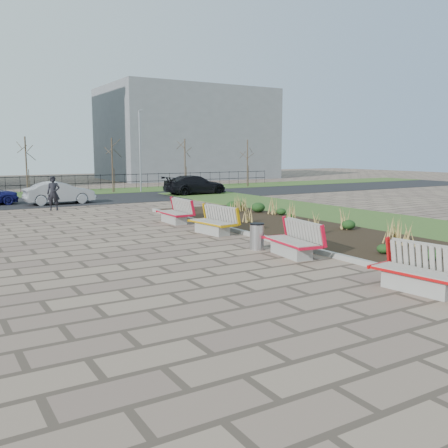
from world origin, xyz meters
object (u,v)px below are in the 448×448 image
litter_bin (257,237)px  lamp_east (140,151)px  car_silver (60,193)px  car_black (195,185)px  bench_c (212,221)px  pedestrian (53,193)px  bench_d (174,211)px  bench_a (419,269)px  bench_b (291,239)px

litter_bin → lamp_east: lamp_east is taller
car_silver → lamp_east: lamp_east is taller
litter_bin → car_black: (7.79, 18.90, 0.28)m
bench_c → pedestrian: (-3.33, 10.73, 0.39)m
car_silver → lamp_east: (7.35, 5.92, 2.38)m
pedestrian → car_black: size_ratio=0.39×
bench_c → bench_d: size_ratio=1.00×
lamp_east → car_silver: bearing=-141.1°
car_black → lamp_east: 5.33m
car_silver → bench_c: bearing=-171.9°
bench_d → lamp_east: size_ratio=0.35×
bench_a → car_black: bearing=65.6°
bench_c → bench_b: bearing=-96.8°
pedestrian → lamp_east: 12.39m
litter_bin → pedestrian: size_ratio=0.46×
bench_b → car_black: car_black is taller
bench_c → litter_bin: 3.35m
bench_d → lamp_east: 17.29m
bench_a → bench_d: bearing=82.5°
bench_d → litter_bin: 6.64m
bench_c → car_black: 17.28m
bench_c → bench_d: (0.00, 3.30, 0.00)m
bench_a → lamp_east: lamp_east is taller
car_silver → lamp_east: bearing=-52.8°
bench_b → car_silver: bearing=104.7°
car_silver → car_black: car_black is taller
bench_d → car_black: size_ratio=0.46×
bench_c → lamp_east: size_ratio=0.35×
bench_d → pedestrian: (-3.33, 7.43, 0.39)m
bench_b → car_black: 21.57m
lamp_east → litter_bin: bearing=-103.0°
pedestrian → car_silver: 3.16m
bench_b → bench_d: (0.00, 7.95, 0.00)m
bench_b → pedestrian: 15.75m
litter_bin → car_silver: bearing=96.9°
bench_a → pedestrian: (-3.33, 19.77, 0.39)m
bench_c → bench_a: bearing=-96.8°
litter_bin → lamp_east: bearing=77.0°
bench_c → litter_bin: bearing=-101.9°
lamp_east → bench_d: bearing=-107.0°
pedestrian → lamp_east: size_ratio=0.30×
bench_c → lamp_east: (5.00, 19.65, 2.54)m
lamp_east → pedestrian: bearing=-133.1°
car_black → bench_d: bearing=146.5°
car_black → lamp_east: bearing=29.3°
lamp_east → car_black: bearing=-58.6°
bench_c → pedestrian: pedestrian is taller
bench_c → car_black: size_ratio=0.46×
bench_b → car_silver: (-2.35, 18.38, 0.16)m
bench_c → litter_bin: size_ratio=2.59×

